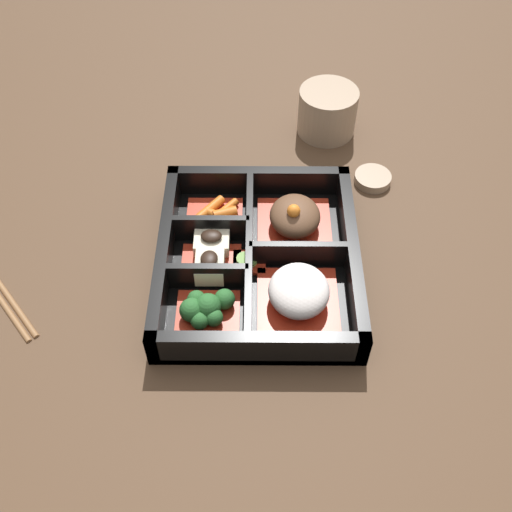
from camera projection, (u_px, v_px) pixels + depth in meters
name	position (u px, v px, depth m)	size (l,w,h in m)	color
ground_plane	(256.00, 269.00, 0.74)	(3.00, 3.00, 0.00)	#4C3523
bento_base	(256.00, 266.00, 0.73)	(0.27, 0.24, 0.01)	black
bento_rim	(253.00, 256.00, 0.72)	(0.27, 0.24, 0.05)	black
bowl_stew	(293.00, 218.00, 0.75)	(0.10, 0.09, 0.05)	#B22D19
bowl_rice	(296.00, 293.00, 0.68)	(0.10, 0.09, 0.05)	#B22D19
bowl_carrots	(215.00, 214.00, 0.77)	(0.06, 0.07, 0.02)	#B22D19
bowl_tofu	(209.00, 256.00, 0.72)	(0.08, 0.07, 0.04)	#B22D19
bowl_greens	(204.00, 309.00, 0.67)	(0.06, 0.07, 0.03)	#B22D19
bowl_pickles	(246.00, 263.00, 0.73)	(0.04, 0.04, 0.01)	#B22D19
tea_cup	(326.00, 111.00, 0.88)	(0.09, 0.09, 0.07)	gray
sauce_dish	(371.00, 178.00, 0.83)	(0.05, 0.05, 0.01)	gray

